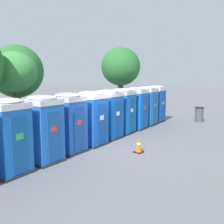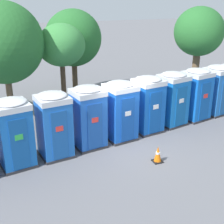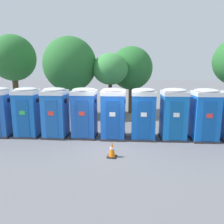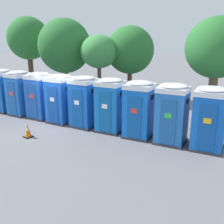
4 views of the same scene
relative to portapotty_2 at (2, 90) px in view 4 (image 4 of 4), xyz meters
The scene contains 16 objects.
ground_plane 4.64m from the portapotty_2, ahead, with size 120.00×120.00×0.00m, color slate.
portapotty_2 is the anchor object (origin of this frame).
portapotty_3 1.47m from the portapotty_2, ahead, with size 1.30×1.34×2.54m.
portapotty_4 2.95m from the portapotty_2, ahead, with size 1.36×1.36×2.54m.
portapotty_5 4.42m from the portapotty_2, ahead, with size 1.35×1.36×2.54m.
portapotty_6 5.89m from the portapotty_2, ahead, with size 1.34×1.35×2.54m.
portapotty_7 7.37m from the portapotty_2, ahead, with size 1.41×1.41×2.54m.
portapotty_8 8.84m from the portapotty_2, ahead, with size 1.41×1.41×2.54m.
portapotty_9 10.31m from the portapotty_2, ahead, with size 1.42×1.40×2.54m.
portapotty_10 11.78m from the portapotty_2, ahead, with size 1.43×1.40×2.54m.
street_tree_0 8.68m from the portapotty_2, 59.81° to the left, with size 3.27×3.27×5.12m.
street_tree_1 7.65m from the portapotty_2, 130.93° to the left, with size 3.41×3.41×6.01m.
street_tree_2 12.01m from the portapotty_2, 22.33° to the left, with size 2.84×2.84×5.26m.
street_tree_3 5.45m from the portapotty_2, 86.98° to the left, with size 3.71×3.71×5.66m.
street_tree_4 6.49m from the portapotty_2, 60.07° to the left, with size 2.46×2.46×4.53m.
traffic_cone 5.25m from the portapotty_2, 19.42° to the right, with size 0.36×0.36×0.64m.
Camera 4 is at (10.16, -8.22, 4.31)m, focal length 42.00 mm.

